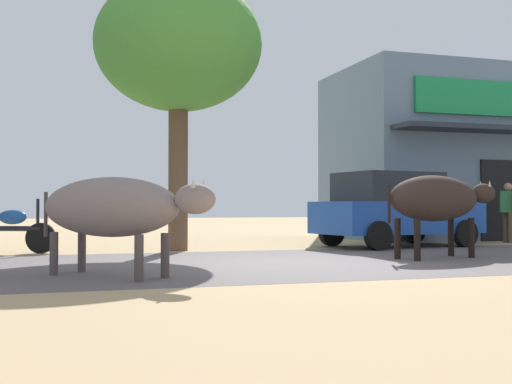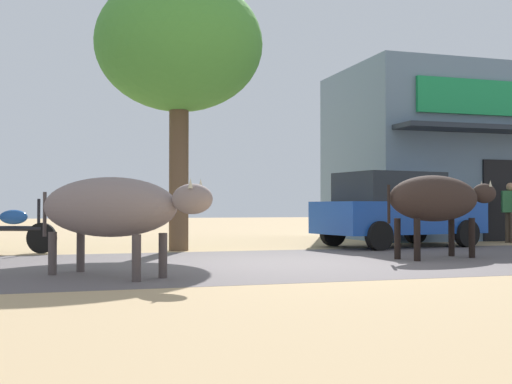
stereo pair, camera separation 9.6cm
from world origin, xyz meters
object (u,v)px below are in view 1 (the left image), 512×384
parked_motorcycle (11,229)px  roadside_tree (178,46)px  cow_near_brown (112,208)px  cow_far_dark (437,199)px  pedestrian_by_shop (508,208)px  parked_hatchback_car (394,209)px

parked_motorcycle → roadside_tree: bearing=-4.2°
roadside_tree → cow_near_brown: 5.89m
cow_far_dark → pedestrian_by_shop: (4.40, 3.68, -0.16)m
cow_near_brown → pedestrian_by_shop: size_ratio=1.62×
roadside_tree → cow_far_dark: bearing=-39.7°
roadside_tree → pedestrian_by_shop: size_ratio=3.76×
roadside_tree → parked_hatchback_car: 5.87m
cow_near_brown → pedestrian_by_shop: pedestrian_by_shop is taller
parked_hatchback_car → cow_near_brown: 7.91m
parked_hatchback_car → pedestrian_by_shop: 3.52m
parked_hatchback_car → cow_near_brown: bearing=-145.9°
roadside_tree → parked_hatchback_car: roadside_tree is taller
pedestrian_by_shop → parked_hatchback_car: bearing=-170.6°
parked_hatchback_car → pedestrian_by_shop: bearing=9.4°
parked_motorcycle → cow_near_brown: 5.06m
roadside_tree → cow_far_dark: 5.98m
parked_hatchback_car → roadside_tree: bearing=178.2°
parked_hatchback_car → cow_far_dark: size_ratio=1.51×
parked_hatchback_car → parked_motorcycle: (-8.02, 0.38, -0.38)m
parked_motorcycle → parked_hatchback_car: bearing=-2.7°
cow_near_brown → cow_far_dark: 5.79m
pedestrian_by_shop → parked_motorcycle: bearing=-179.1°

